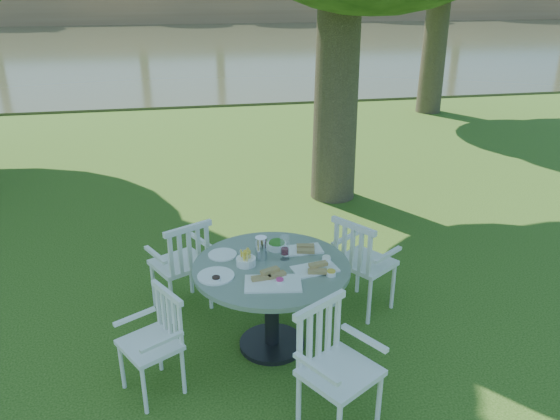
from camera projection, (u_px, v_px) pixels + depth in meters
The scene contains 8 objects.
ground at pixel (284, 296), 5.47m from camera, with size 140.00×140.00×0.00m, color #1F3F0D.
table at pixel (272, 283), 4.48m from camera, with size 1.28×1.28×0.79m.
chair_ne at pixel (359, 259), 5.00m from camera, with size 0.64×0.65×0.94m.
chair_nw at pixel (184, 261), 5.00m from camera, with size 0.62×0.61×0.93m.
chair_sw at pixel (159, 334), 4.07m from camera, with size 0.54×0.55×0.82m.
chair_se at pixel (330, 358), 3.70m from camera, with size 0.63×0.62×0.94m.
tableware at pixel (267, 260), 4.42m from camera, with size 1.12×0.83×0.21m.
river at pixel (191, 46), 26.29m from camera, with size 100.00×28.00×0.12m, color #373922.
Camera 1 is at (-0.93, -4.61, 2.91)m, focal length 35.00 mm.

